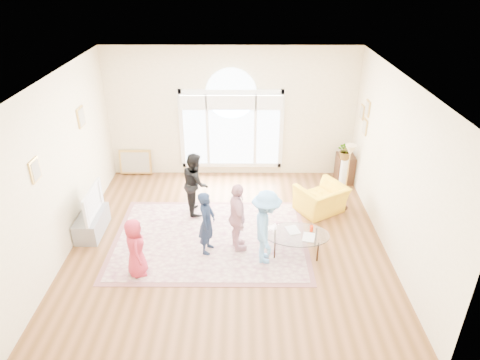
{
  "coord_description": "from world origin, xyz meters",
  "views": [
    {
      "loc": [
        0.26,
        -6.87,
        4.97
      ],
      "look_at": [
        0.22,
        0.3,
        1.2
      ],
      "focal_mm": 32.0,
      "sensor_mm": 36.0,
      "label": 1
    }
  ],
  "objects_px": {
    "coffee_table": "(296,235)",
    "armchair": "(321,199)",
    "area_rug": "(210,238)",
    "tv_console": "(92,223)",
    "television": "(88,202)"
  },
  "relations": [
    {
      "from": "television",
      "to": "area_rug",
      "type": "bearing_deg",
      "value": -5.32
    },
    {
      "from": "area_rug",
      "to": "coffee_table",
      "type": "distance_m",
      "value": 1.73
    },
    {
      "from": "tv_console",
      "to": "coffee_table",
      "type": "height_order",
      "value": "coffee_table"
    },
    {
      "from": "area_rug",
      "to": "coffee_table",
      "type": "height_order",
      "value": "coffee_table"
    },
    {
      "from": "armchair",
      "to": "area_rug",
      "type": "bearing_deg",
      "value": -7.51
    },
    {
      "from": "tv_console",
      "to": "television",
      "type": "height_order",
      "value": "television"
    },
    {
      "from": "area_rug",
      "to": "tv_console",
      "type": "height_order",
      "value": "tv_console"
    },
    {
      "from": "area_rug",
      "to": "television",
      "type": "height_order",
      "value": "television"
    },
    {
      "from": "television",
      "to": "tv_console",
      "type": "bearing_deg",
      "value": 180.0
    },
    {
      "from": "coffee_table",
      "to": "armchair",
      "type": "height_order",
      "value": "armchair"
    },
    {
      "from": "area_rug",
      "to": "armchair",
      "type": "xyz_separation_m",
      "value": [
        2.34,
        1.05,
        0.3
      ]
    },
    {
      "from": "coffee_table",
      "to": "armchair",
      "type": "bearing_deg",
      "value": 68.73
    },
    {
      "from": "television",
      "to": "coffee_table",
      "type": "height_order",
      "value": "television"
    },
    {
      "from": "tv_console",
      "to": "television",
      "type": "xyz_separation_m",
      "value": [
        0.01,
        -0.0,
        0.5
      ]
    },
    {
      "from": "area_rug",
      "to": "tv_console",
      "type": "relative_size",
      "value": 3.6
    }
  ]
}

